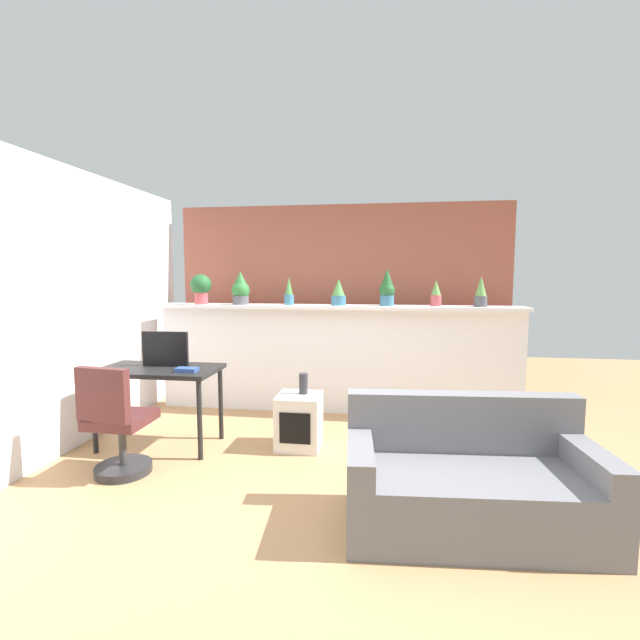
{
  "coord_description": "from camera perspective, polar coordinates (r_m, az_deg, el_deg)",
  "views": [
    {
      "loc": [
        0.54,
        -3.03,
        1.6
      ],
      "look_at": [
        -0.07,
        1.23,
        1.17
      ],
      "focal_mm": 24.54,
      "sensor_mm": 36.0,
      "label": 1
    }
  ],
  "objects": [
    {
      "name": "ground_plane",
      "position": [
        3.47,
        -1.8,
        -21.75
      ],
      "size": [
        12.0,
        12.0,
        0.0
      ],
      "primitive_type": "plane",
      "color": "tan"
    },
    {
      "name": "divider_wall",
      "position": [
        5.15,
        2.04,
        -5.3
      ],
      "size": [
        4.2,
        0.16,
        1.23
      ],
      "primitive_type": "cube",
      "color": "white",
      "rests_on": "ground"
    },
    {
      "name": "plant_shelf",
      "position": [
        5.03,
        2.02,
        1.7
      ],
      "size": [
        4.2,
        0.38,
        0.04
      ],
      "primitive_type": "cube",
      "color": "white",
      "rests_on": "divider_wall"
    },
    {
      "name": "brick_wall_behind",
      "position": [
        5.66,
        2.72,
        2.2
      ],
      "size": [
        4.2,
        0.1,
        2.5
      ],
      "primitive_type": "cube",
      "color": "#9E5442",
      "rests_on": "ground"
    },
    {
      "name": "side_wall_left",
      "position": [
        4.49,
        -31.86,
        1.05
      ],
      "size": [
        0.12,
        4.4,
        2.6
      ],
      "primitive_type": "cube",
      "color": "white",
      "rests_on": "ground"
    },
    {
      "name": "potted_plant_0",
      "position": [
        5.4,
        -15.28,
        4.17
      ],
      "size": [
        0.25,
        0.25,
        0.36
      ],
      "color": "#B7474C",
      "rests_on": "plant_shelf"
    },
    {
      "name": "potted_plant_1",
      "position": [
        5.25,
        -10.32,
        4.04
      ],
      "size": [
        0.21,
        0.21,
        0.39
      ],
      "color": "#4C4C51",
      "rests_on": "plant_shelf"
    },
    {
      "name": "potted_plant_2",
      "position": [
        5.12,
        -4.07,
        3.55
      ],
      "size": [
        0.11,
        0.11,
        0.32
      ],
      "color": "#386B84",
      "rests_on": "plant_shelf"
    },
    {
      "name": "potted_plant_3",
      "position": [
        5.01,
        2.43,
        3.5
      ],
      "size": [
        0.17,
        0.17,
        0.3
      ],
      "color": "#386B84",
      "rests_on": "plant_shelf"
    },
    {
      "name": "potted_plant_4",
      "position": [
        4.98,
        8.74,
        4.09
      ],
      "size": [
        0.17,
        0.17,
        0.42
      ],
      "color": "#386B84",
      "rests_on": "plant_shelf"
    },
    {
      "name": "potted_plant_5",
      "position": [
        5.05,
        14.89,
        3.32
      ],
      "size": [
        0.12,
        0.12,
        0.29
      ],
      "color": "#B7474C",
      "rests_on": "plant_shelf"
    },
    {
      "name": "potted_plant_6",
      "position": [
        5.1,
        20.23,
        3.38
      ],
      "size": [
        0.14,
        0.14,
        0.33
      ],
      "color": "#4C4C51",
      "rests_on": "plant_shelf"
    },
    {
      "name": "desk",
      "position": [
        4.38,
        -20.26,
        -6.94
      ],
      "size": [
        1.1,
        0.6,
        0.75
      ],
      "color": "black",
      "rests_on": "ground"
    },
    {
      "name": "tv_monitor",
      "position": [
        4.39,
        -19.54,
        -3.57
      ],
      "size": [
        0.45,
        0.04,
        0.33
      ],
      "primitive_type": "cube",
      "color": "black",
      "rests_on": "desk"
    },
    {
      "name": "office_chair",
      "position": [
        3.93,
        -24.97,
        -12.76
      ],
      "size": [
        0.46,
        0.47,
        0.91
      ],
      "color": "#262628",
      "rests_on": "ground"
    },
    {
      "name": "side_cube_shelf",
      "position": [
        4.19,
        -2.76,
        -13.04
      ],
      "size": [
        0.4,
        0.41,
        0.5
      ],
      "color": "silver",
      "rests_on": "ground"
    },
    {
      "name": "vase_on_shelf",
      "position": [
        4.14,
        -2.18,
        -8.28
      ],
      "size": [
        0.08,
        0.08,
        0.19
      ],
      "primitive_type": "cylinder",
      "color": "#2D2D33",
      "rests_on": "side_cube_shelf"
    },
    {
      "name": "book_on_desk",
      "position": [
        4.09,
        -17.0,
        -6.23
      ],
      "size": [
        0.19,
        0.11,
        0.04
      ],
      "primitive_type": "cube",
      "color": "#2D4C8C",
      "rests_on": "desk"
    },
    {
      "name": "couch",
      "position": [
        3.13,
        18.88,
        -19.44
      ],
      "size": [
        1.61,
        0.87,
        0.8
      ],
      "color": "slate",
      "rests_on": "ground"
    }
  ]
}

